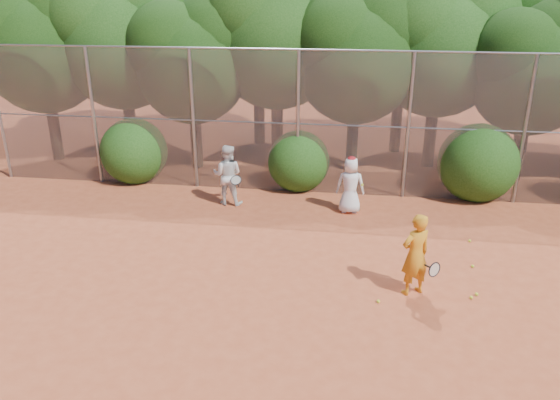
# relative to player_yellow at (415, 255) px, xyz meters

# --- Properties ---
(ground) EXTENTS (80.00, 80.00, 0.00)m
(ground) POSITION_rel_player_yellow_xyz_m (-1.85, -0.75, -0.83)
(ground) COLOR #A64525
(ground) RESTS_ON ground
(fence_back) EXTENTS (20.05, 0.09, 4.03)m
(fence_back) POSITION_rel_player_yellow_xyz_m (-1.97, 5.25, 1.22)
(fence_back) COLOR gray
(fence_back) RESTS_ON ground
(tree_0) EXTENTS (4.38, 3.81, 6.00)m
(tree_0) POSITION_rel_player_yellow_xyz_m (-11.29, 7.29, 3.10)
(tree_0) COLOR black
(tree_0) RESTS_ON ground
(tree_1) EXTENTS (4.64, 4.03, 6.35)m
(tree_1) POSITION_rel_player_yellow_xyz_m (-8.79, 7.80, 3.33)
(tree_1) COLOR black
(tree_1) RESTS_ON ground
(tree_2) EXTENTS (3.99, 3.47, 5.47)m
(tree_2) POSITION_rel_player_yellow_xyz_m (-6.30, 7.09, 2.75)
(tree_2) COLOR black
(tree_2) RESTS_ON ground
(tree_3) EXTENTS (4.89, 4.26, 6.70)m
(tree_3) POSITION_rel_player_yellow_xyz_m (-3.79, 8.10, 3.56)
(tree_3) COLOR black
(tree_3) RESTS_ON ground
(tree_4) EXTENTS (4.19, 3.64, 5.73)m
(tree_4) POSITION_rel_player_yellow_xyz_m (-1.30, 7.49, 2.93)
(tree_4) COLOR black
(tree_4) RESTS_ON ground
(tree_5) EXTENTS (4.51, 3.92, 6.17)m
(tree_5) POSITION_rel_player_yellow_xyz_m (1.21, 8.29, 3.22)
(tree_5) COLOR black
(tree_5) RESTS_ON ground
(tree_6) EXTENTS (3.86, 3.36, 5.29)m
(tree_6) POSITION_rel_player_yellow_xyz_m (3.70, 7.29, 2.64)
(tree_6) COLOR black
(tree_6) RESTS_ON ground
(tree_9) EXTENTS (4.83, 4.20, 6.62)m
(tree_9) POSITION_rel_player_yellow_xyz_m (-9.79, 10.10, 3.51)
(tree_9) COLOR black
(tree_9) RESTS_ON ground
(tree_10) EXTENTS (5.15, 4.48, 7.06)m
(tree_10) POSITION_rel_player_yellow_xyz_m (-4.78, 10.30, 3.80)
(tree_10) COLOR black
(tree_10) RESTS_ON ground
(tree_11) EXTENTS (4.64, 4.03, 6.35)m
(tree_11) POSITION_rel_player_yellow_xyz_m (0.21, 9.90, 3.33)
(tree_11) COLOR black
(tree_11) RESTS_ON ground
(tree_12) EXTENTS (5.02, 4.37, 6.88)m
(tree_12) POSITION_rel_player_yellow_xyz_m (4.72, 10.50, 3.68)
(tree_12) COLOR black
(tree_12) RESTS_ON ground
(bush_0) EXTENTS (2.00, 2.00, 2.00)m
(bush_0) POSITION_rel_player_yellow_xyz_m (-7.85, 5.55, 0.17)
(bush_0) COLOR #183F0F
(bush_0) RESTS_ON ground
(bush_1) EXTENTS (1.80, 1.80, 1.80)m
(bush_1) POSITION_rel_player_yellow_xyz_m (-2.85, 5.55, 0.07)
(bush_1) COLOR #183F0F
(bush_1) RESTS_ON ground
(bush_2) EXTENTS (2.20, 2.20, 2.20)m
(bush_2) POSITION_rel_player_yellow_xyz_m (2.15, 5.55, 0.27)
(bush_2) COLOR #183F0F
(bush_2) RESTS_ON ground
(player_yellow) EXTENTS (0.84, 0.66, 1.67)m
(player_yellow) POSITION_rel_player_yellow_xyz_m (0.00, 0.00, 0.00)
(player_yellow) COLOR orange
(player_yellow) RESTS_ON ground
(player_teen) EXTENTS (0.74, 0.49, 1.53)m
(player_teen) POSITION_rel_player_yellow_xyz_m (-1.31, 3.92, -0.07)
(player_teen) COLOR white
(player_teen) RESTS_ON ground
(player_white) EXTENTS (0.87, 0.76, 1.66)m
(player_white) POSITION_rel_player_yellow_xyz_m (-4.61, 4.04, -0.00)
(player_white) COLOR silver
(player_white) RESTS_ON ground
(ball_0) EXTENTS (0.07, 0.07, 0.07)m
(ball_0) POSITION_rel_player_yellow_xyz_m (1.11, -0.07, -0.80)
(ball_0) COLOR #C2D226
(ball_0) RESTS_ON ground
(ball_1) EXTENTS (0.07, 0.07, 0.07)m
(ball_1) POSITION_rel_player_yellow_xyz_m (1.36, 1.22, -0.80)
(ball_1) COLOR #C2D226
(ball_1) RESTS_ON ground
(ball_2) EXTENTS (0.07, 0.07, 0.07)m
(ball_2) POSITION_rel_player_yellow_xyz_m (-0.65, -0.46, -0.80)
(ball_2) COLOR #C2D226
(ball_2) RESTS_ON ground
(ball_3) EXTENTS (0.07, 0.07, 0.07)m
(ball_3) POSITION_rel_player_yellow_xyz_m (1.24, 0.06, -0.80)
(ball_3) COLOR #C2D226
(ball_3) RESTS_ON ground
(ball_4) EXTENTS (0.07, 0.07, 0.07)m
(ball_4) POSITION_rel_player_yellow_xyz_m (1.52, 2.48, -0.80)
(ball_4) COLOR #C2D226
(ball_4) RESTS_ON ground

